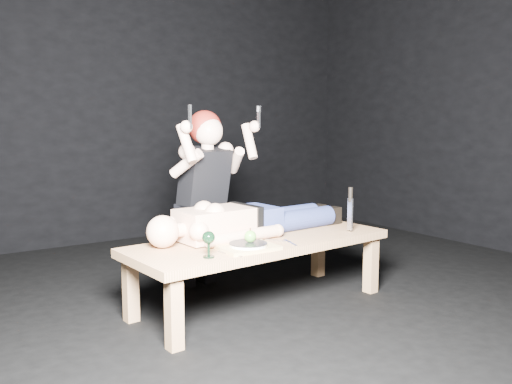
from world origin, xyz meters
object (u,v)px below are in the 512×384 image
table (260,272)px  lying_man (253,216)px  goblet (209,244)px  serving_tray (248,248)px  carving_knife (350,210)px  kneeling_woman (198,197)px

table → lying_man: lying_man is taller
table → goblet: size_ratio=11.67×
table → lying_man: (0.04, 0.15, 0.35)m
serving_tray → carving_knife: 0.88m
kneeling_woman → goblet: (-0.39, -0.86, -0.14)m
lying_man → carving_knife: bearing=-31.8°
serving_tray → lying_man: bearing=52.7°
serving_tray → goblet: 0.30m
goblet → carving_knife: carving_knife is taller
lying_man → serving_tray: lying_man is taller
goblet → carving_knife: 1.16m
table → serving_tray: bearing=-142.0°
table → kneeling_woman: (-0.13, 0.61, 0.44)m
goblet → carving_knife: (1.16, 0.08, 0.08)m
lying_man → serving_tray: size_ratio=4.98×
serving_tray → goblet: (-0.29, -0.04, 0.07)m
kneeling_woman → serving_tray: (-0.10, -0.82, -0.20)m
kneeling_woman → serving_tray: size_ratio=3.94×
carving_knife → kneeling_woman: bearing=130.5°
serving_tray → goblet: bearing=-172.2°
table → kneeling_woman: 0.76m
table → goblet: (-0.52, -0.25, 0.30)m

